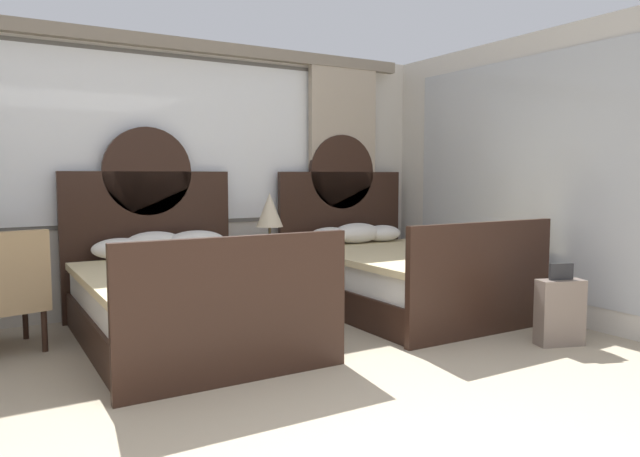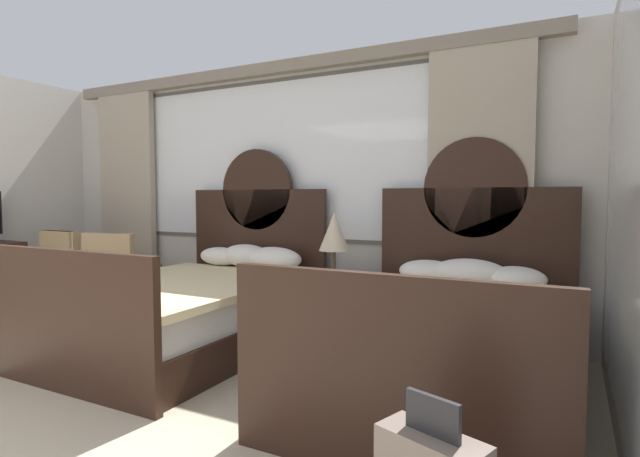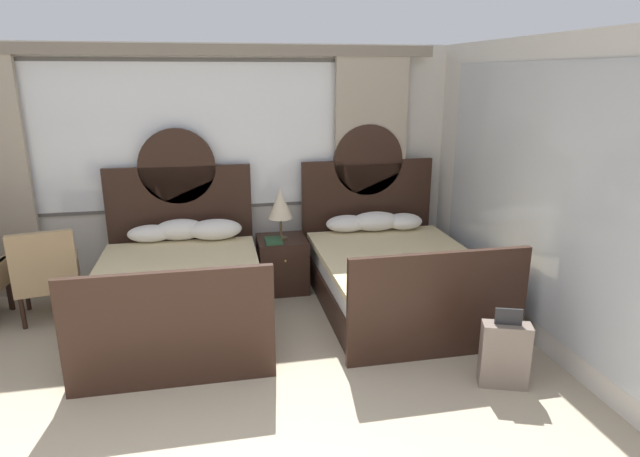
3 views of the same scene
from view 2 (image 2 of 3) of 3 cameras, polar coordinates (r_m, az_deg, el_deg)
name	(u,v)px [view 2 (image 2 of 3)]	position (r m, az deg, el deg)	size (l,w,h in m)	color
wall_back_window	(275,186)	(5.18, -5.28, 4.98)	(6.06, 0.22, 2.70)	beige
bed_near_window	(191,306)	(4.45, -14.81, -8.70)	(1.60, 2.24, 1.81)	black
bed_near_mirror	(444,339)	(3.43, 14.29, -12.42)	(1.60, 2.24, 1.81)	black
nightstand_between_beds	(336,311)	(4.38, 1.82, -9.64)	(0.54, 0.57, 0.60)	black
table_lamp_on_nightstand	(334,232)	(4.27, 1.67, -0.45)	(0.27, 0.27, 0.58)	brown
book_on_nightstand	(319,277)	(4.27, -0.06, -5.65)	(0.18, 0.26, 0.03)	#285133
armchair_by_window_left	(119,275)	(5.57, -22.40, -5.05)	(0.68, 0.68, 0.95)	tan
armchair_by_window_centre	(74,270)	(6.14, -26.83, -4.38)	(0.58, 0.58, 0.95)	tan
armchair_by_window_right	(73,270)	(6.15, -26.88, -4.37)	(0.63, 0.63, 0.95)	tan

